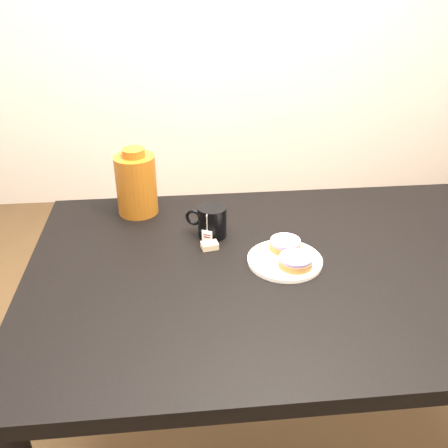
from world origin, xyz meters
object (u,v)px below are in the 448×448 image
object	(u,v)px
teabag_pouch	(210,246)
bagel_package	(136,184)
plate	(285,260)
mug	(211,221)
table	(293,290)
bagel_front	(296,261)
bagel_back	(285,244)

from	to	relation	value
teabag_pouch	bagel_package	world-z (taller)	bagel_package
plate	mug	size ratio (longest dim) A/B	1.51
table	teabag_pouch	xyz separation A→B (m)	(-0.22, 0.10, 0.09)
plate	bagel_front	world-z (taller)	bagel_front
bagel_back	bagel_package	bearing A→B (deg)	145.62
plate	bagel_back	distance (m)	0.05
bagel_back	mug	xyz separation A→B (m)	(-0.19, 0.11, 0.02)
bagel_back	bagel_front	size ratio (longest dim) A/B	1.32
mug	bagel_front	bearing A→B (deg)	-20.72
bagel_front	bagel_package	bearing A→B (deg)	138.95
table	bagel_package	bearing A→B (deg)	140.88
bagel_front	teabag_pouch	size ratio (longest dim) A/B	2.02
mug	bagel_package	size ratio (longest dim) A/B	0.62
plate	bagel_package	size ratio (longest dim) A/B	0.94
table	plate	xyz separation A→B (m)	(-0.02, 0.01, 0.09)
table	teabag_pouch	world-z (taller)	teabag_pouch
plate	mug	distance (m)	0.24
bagel_back	teabag_pouch	world-z (taller)	bagel_back
bagel_back	bagel_front	world-z (taller)	same
bagel_front	plate	bearing A→B (deg)	120.56
table	bagel_back	bearing A→B (deg)	101.96
bagel_front	teabag_pouch	world-z (taller)	bagel_front
teabag_pouch	bagel_package	distance (m)	0.33
plate	bagel_back	xyz separation A→B (m)	(0.01, 0.05, 0.02)
plate	bagel_back	world-z (taller)	bagel_back
bagel_package	plate	bearing A→B (deg)	-39.68
mug	bagel_package	world-z (taller)	bagel_package
table	bagel_back	distance (m)	0.13
bagel_back	bagel_front	bearing A→B (deg)	-83.72
table	teabag_pouch	bearing A→B (deg)	154.65
plate	bagel_back	size ratio (longest dim) A/B	1.64
plate	teabag_pouch	distance (m)	0.21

